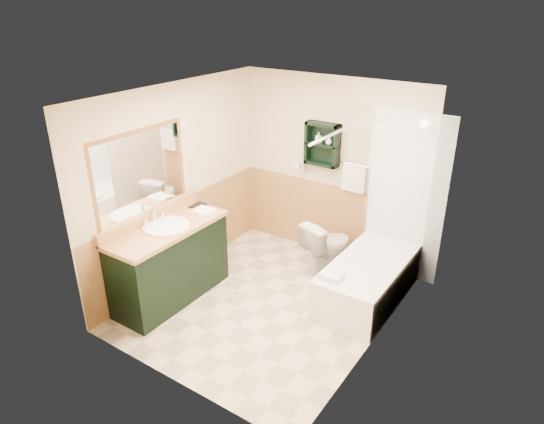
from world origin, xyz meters
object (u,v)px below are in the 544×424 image
(vanity, at_px, (170,263))
(vanity_book, at_px, (192,198))
(wall_shelf, at_px, (322,144))
(toilet, at_px, (328,246))
(soap_bottle_b, at_px, (329,141))
(soap_bottle_a, at_px, (319,140))
(bathtub, at_px, (368,280))
(hair_dryer, at_px, (302,166))

(vanity, height_order, vanity_book, vanity_book)
(wall_shelf, height_order, toilet, wall_shelf)
(vanity_book, xyz_separation_m, soap_bottle_b, (1.16, 1.30, 0.58))
(soap_bottle_a, bearing_deg, vanity, -113.78)
(vanity_book, bearing_deg, toilet, 31.44)
(vanity, relative_size, bathtub, 0.97)
(wall_shelf, distance_m, vanity_book, 1.76)
(wall_shelf, bearing_deg, vanity, -115.03)
(wall_shelf, relative_size, vanity, 0.38)
(bathtub, height_order, toilet, toilet)
(bathtub, distance_m, vanity_book, 2.32)
(vanity_book, height_order, soap_bottle_a, soap_bottle_a)
(bathtub, distance_m, soap_bottle_a, 1.85)
(vanity_book, bearing_deg, soap_bottle_b, 45.20)
(wall_shelf, height_order, soap_bottle_b, wall_shelf)
(vanity, bearing_deg, hair_dryer, 72.96)
(toilet, distance_m, vanity_book, 1.81)
(vanity, height_order, bathtub, vanity)
(wall_shelf, height_order, bathtub, wall_shelf)
(toilet, relative_size, soap_bottle_b, 6.82)
(bathtub, xyz_separation_m, soap_bottle_b, (-0.93, 0.66, 1.36))
(toilet, height_order, soap_bottle_a, soap_bottle_a)
(wall_shelf, bearing_deg, bathtub, -32.87)
(soap_bottle_a, xyz_separation_m, soap_bottle_b, (0.15, 0.00, 0.01))
(toilet, height_order, soap_bottle_b, soap_bottle_b)
(bathtub, relative_size, soap_bottle_a, 11.41)
(hair_dryer, height_order, bathtub, hair_dryer)
(wall_shelf, bearing_deg, toilet, -46.98)
(wall_shelf, relative_size, vanity_book, 2.78)
(bathtub, height_order, soap_bottle_b, soap_bottle_b)
(vanity, bearing_deg, soap_bottle_b, 62.62)
(wall_shelf, height_order, vanity_book, wall_shelf)
(toilet, xyz_separation_m, soap_bottle_b, (-0.23, 0.34, 1.26))
(hair_dryer, bearing_deg, wall_shelf, -4.76)
(wall_shelf, bearing_deg, hair_dryer, 175.24)
(wall_shelf, relative_size, hair_dryer, 2.29)
(vanity_book, bearing_deg, hair_dryer, 57.10)
(vanity_book, bearing_deg, wall_shelf, 47.75)
(wall_shelf, relative_size, soap_bottle_b, 5.34)
(hair_dryer, relative_size, soap_bottle_a, 1.82)
(hair_dryer, bearing_deg, bathtub, -27.42)
(wall_shelf, xyz_separation_m, toilet, (0.33, -0.35, -1.21))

